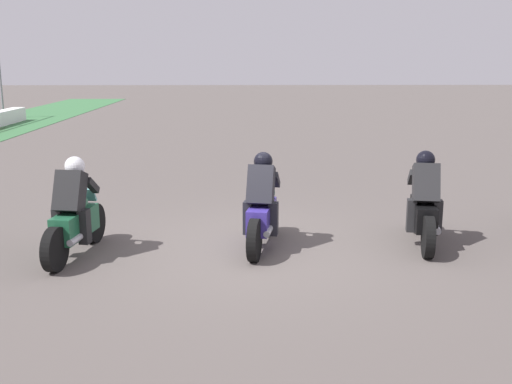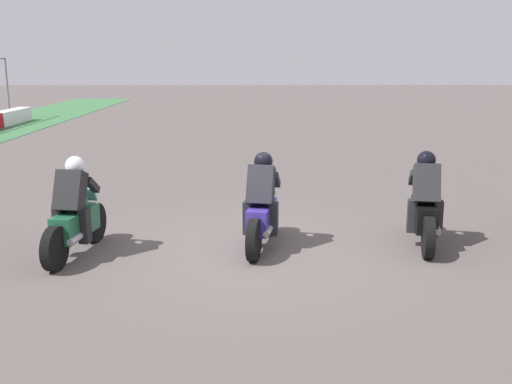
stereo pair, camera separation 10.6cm
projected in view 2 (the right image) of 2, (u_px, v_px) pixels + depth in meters
ground_plane at (256, 249)px, 9.49m from camera, size 120.00×120.00×0.00m
rider_lane_b at (424, 207)px, 9.57m from camera, size 2.04×0.61×1.51m
rider_lane_c at (262, 209)px, 9.46m from camera, size 2.03×0.62×1.51m
rider_lane_d at (75, 215)px, 9.06m from camera, size 2.04×0.60×1.51m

